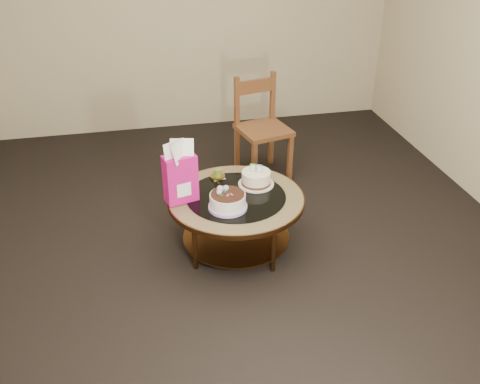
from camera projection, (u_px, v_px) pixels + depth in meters
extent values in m
plane|color=black|center=(236.00, 246.00, 4.18)|extent=(5.00, 5.00, 0.00)
cube|color=#BCAF8E|center=(188.00, 10.00, 5.64)|extent=(4.50, 0.02, 2.60)
cylinder|color=brown|center=(273.00, 206.00, 4.30)|extent=(0.04, 0.04, 0.42)
cylinder|color=brown|center=(203.00, 204.00, 4.33)|extent=(0.04, 0.04, 0.42)
cylinder|color=brown|center=(195.00, 245.00, 3.84)|extent=(0.04, 0.04, 0.42)
cylinder|color=brown|center=(273.00, 247.00, 3.82)|extent=(0.04, 0.04, 0.42)
cylinder|color=brown|center=(236.00, 236.00, 4.13)|extent=(0.82, 0.82, 0.02)
cylinder|color=brown|center=(236.00, 199.00, 3.96)|extent=(1.02, 1.02, 0.04)
cylinder|color=olive|center=(236.00, 197.00, 3.95)|extent=(1.00, 1.00, 0.01)
cylinder|color=black|center=(236.00, 196.00, 3.95)|extent=(0.74, 0.74, 0.01)
cylinder|color=#B798D7|center=(228.00, 207.00, 3.80)|extent=(0.28, 0.28, 0.02)
cylinder|color=silver|center=(228.00, 201.00, 3.77)|extent=(0.25, 0.25, 0.11)
cylinder|color=black|center=(228.00, 194.00, 3.74)|extent=(0.24, 0.24, 0.01)
sphere|color=#B798D7|center=(220.00, 189.00, 3.76)|extent=(0.05, 0.05, 0.05)
sphere|color=#B798D7|center=(226.00, 188.00, 3.78)|extent=(0.04, 0.04, 0.04)
sphere|color=#B798D7|center=(219.00, 192.00, 3.73)|extent=(0.04, 0.04, 0.04)
cone|color=#1C6921|center=(225.00, 192.00, 3.76)|extent=(0.03, 0.03, 0.02)
cone|color=#1C6921|center=(217.00, 192.00, 3.76)|extent=(0.04, 0.04, 0.02)
cone|color=#1C6921|center=(228.00, 188.00, 3.80)|extent=(0.04, 0.04, 0.02)
cone|color=#1C6921|center=(222.00, 195.00, 3.72)|extent=(0.04, 0.04, 0.02)
cylinder|color=silver|center=(256.00, 184.00, 4.09)|extent=(0.27, 0.27, 0.01)
cylinder|color=#4B2415|center=(256.00, 182.00, 4.09)|extent=(0.23, 0.23, 0.02)
cylinder|color=#F7EACD|center=(256.00, 177.00, 4.06)|extent=(0.22, 0.22, 0.08)
cube|color=#56C152|center=(253.00, 168.00, 4.03)|extent=(0.04, 0.03, 0.06)
cube|color=white|center=(253.00, 168.00, 4.03)|extent=(0.03, 0.02, 0.05)
cube|color=#3F7BD7|center=(260.00, 168.00, 4.02)|extent=(0.04, 0.03, 0.06)
cube|color=white|center=(260.00, 168.00, 4.02)|extent=(0.03, 0.02, 0.05)
cube|color=#E41586|center=(180.00, 178.00, 3.81)|extent=(0.25, 0.18, 0.36)
cube|color=white|center=(181.00, 186.00, 3.84)|extent=(0.13, 0.15, 0.10)
cube|color=#E3C35D|center=(218.00, 177.00, 4.19)|extent=(0.12, 0.12, 0.01)
cylinder|color=#B79039|center=(218.00, 176.00, 4.18)|extent=(0.11, 0.11, 0.01)
cylinder|color=olive|center=(218.00, 172.00, 4.17)|extent=(0.06, 0.06, 0.06)
cylinder|color=black|center=(218.00, 169.00, 4.15)|extent=(0.00, 0.00, 0.01)
cube|color=brown|center=(264.00, 130.00, 4.97)|extent=(0.53, 0.53, 0.04)
cube|color=brown|center=(254.00, 165.00, 4.87)|extent=(0.05, 0.05, 0.47)
cube|color=brown|center=(290.00, 157.00, 5.01)|extent=(0.05, 0.05, 0.47)
cube|color=brown|center=(237.00, 149.00, 5.17)|extent=(0.05, 0.05, 0.47)
cube|color=brown|center=(271.00, 142.00, 5.31)|extent=(0.05, 0.05, 0.47)
cube|color=brown|center=(237.00, 102.00, 4.93)|extent=(0.05, 0.05, 0.48)
cube|color=brown|center=(273.00, 96.00, 5.07)|extent=(0.05, 0.05, 0.48)
cube|color=brown|center=(255.00, 86.00, 4.94)|extent=(0.37, 0.12, 0.13)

